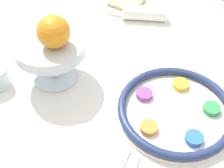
# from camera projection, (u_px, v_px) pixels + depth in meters

# --- Properties ---
(dining_table) EXTENTS (1.33, 0.95, 0.71)m
(dining_table) POSITION_uv_depth(u_px,v_px,m) (126.00, 134.00, 1.16)
(dining_table) COLOR white
(dining_table) RESTS_ON ground_plane
(seder_plate) EXTENTS (0.29, 0.29, 0.03)m
(seder_plate) POSITION_uv_depth(u_px,v_px,m) (176.00, 110.00, 0.76)
(seder_plate) COLOR silver
(seder_plate) RESTS_ON dining_table
(fruit_stand) EXTENTS (0.19, 0.19, 0.13)m
(fruit_stand) POSITION_uv_depth(u_px,v_px,m) (51.00, 50.00, 0.79)
(fruit_stand) COLOR silver
(fruit_stand) RESTS_ON dining_table
(orange_fruit) EXTENTS (0.08, 0.08, 0.08)m
(orange_fruit) POSITION_uv_depth(u_px,v_px,m) (53.00, 32.00, 0.73)
(orange_fruit) COLOR orange
(orange_fruit) RESTS_ON fruit_stand
(bread_plate) EXTENTS (0.17, 0.17, 0.02)m
(bread_plate) POSITION_uv_depth(u_px,v_px,m) (126.00, 3.00, 1.11)
(bread_plate) COLOR beige
(bread_plate) RESTS_ON dining_table
(napkin_roll) EXTENTS (0.15, 0.11, 0.05)m
(napkin_roll) POSITION_uv_depth(u_px,v_px,m) (145.00, 13.00, 1.04)
(napkin_roll) COLOR white
(napkin_roll) RESTS_ON dining_table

